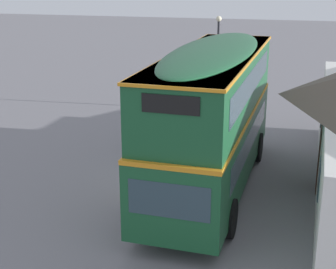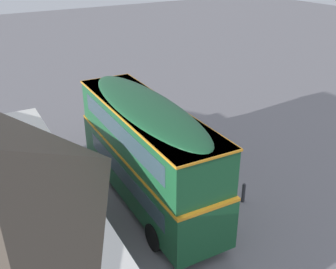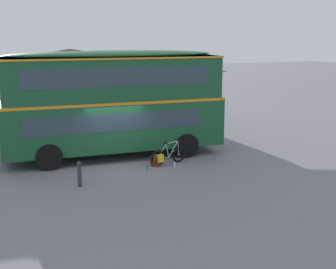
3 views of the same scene
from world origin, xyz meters
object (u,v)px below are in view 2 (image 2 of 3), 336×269
object	(u,v)px
backpack_on_ground	(175,171)
water_bottle_clear_plastic	(172,166)
water_bottle_blue_sports	(190,176)
touring_bicycle	(167,165)
double_decker_bus	(147,149)
kerb_bollard	(244,192)

from	to	relation	value
backpack_on_ground	water_bottle_clear_plastic	distance (m)	0.84
water_bottle_blue_sports	touring_bicycle	bearing A→B (deg)	28.72
double_decker_bus	touring_bicycle	xyz separation A→B (m)	(1.74, -2.07, -2.27)
water_bottle_blue_sports	water_bottle_clear_plastic	bearing A→B (deg)	10.54
backpack_on_ground	touring_bicycle	bearing A→B (deg)	10.06
double_decker_bus	water_bottle_clear_plastic	bearing A→B (deg)	-52.34
touring_bicycle	backpack_on_ground	world-z (taller)	touring_bicycle
backpack_on_ground	double_decker_bus	bearing A→B (deg)	117.42
water_bottle_clear_plastic	kerb_bollard	size ratio (longest dim) A/B	0.22
water_bottle_clear_plastic	backpack_on_ground	bearing A→B (deg)	159.84
double_decker_bus	backpack_on_ground	size ratio (longest dim) A/B	18.73
water_bottle_clear_plastic	kerb_bollard	world-z (taller)	kerb_bollard
double_decker_bus	water_bottle_blue_sports	bearing A→B (deg)	-78.10
touring_bicycle	water_bottle_blue_sports	xyz separation A→B (m)	(-1.16, -0.64, -0.26)
touring_bicycle	water_bottle_blue_sports	size ratio (longest dim) A/B	7.62
water_bottle_blue_sports	kerb_bollard	xyz separation A→B (m)	(-2.94, -0.92, 0.39)
touring_bicycle	backpack_on_ground	distance (m)	0.62
double_decker_bus	backpack_on_ground	xyz separation A→B (m)	(1.13, -2.18, -2.37)
touring_bicycle	kerb_bollard	size ratio (longest dim) A/B	1.79
double_decker_bus	kerb_bollard	world-z (taller)	double_decker_bus
touring_bicycle	water_bottle_blue_sports	world-z (taller)	touring_bicycle
backpack_on_ground	kerb_bollard	xyz separation A→B (m)	(-3.50, -1.45, 0.23)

